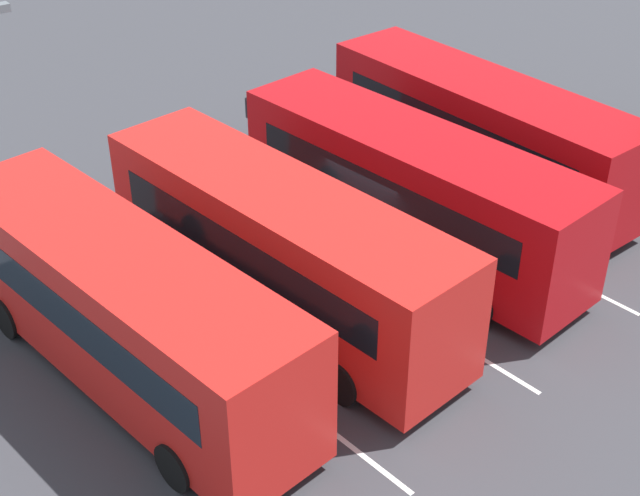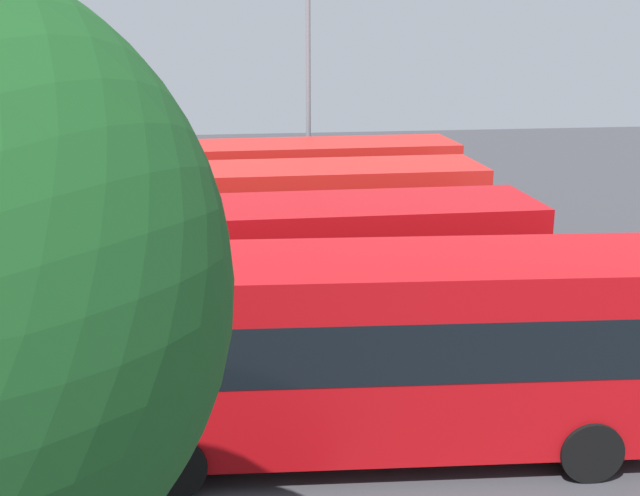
{
  "view_description": "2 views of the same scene",
  "coord_description": "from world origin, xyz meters",
  "px_view_note": "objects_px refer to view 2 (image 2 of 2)",
  "views": [
    {
      "loc": [
        -13.76,
        13.49,
        13.08
      ],
      "look_at": [
        -0.85,
        1.39,
        1.69
      ],
      "focal_mm": 50.38,
      "sensor_mm": 36.0,
      "label": 1
    },
    {
      "loc": [
        -2.3,
        -18.64,
        7.11
      ],
      "look_at": [
        0.33,
        0.89,
        1.57
      ],
      "focal_mm": 46.96,
      "sensor_mm": 36.0,
      "label": 2
    }
  ],
  "objects_px": {
    "bus_center_left": "(296,275)",
    "street_lamp": "(308,83)",
    "bus_center_right": "(287,225)",
    "bus_far_left": "(379,347)",
    "bus_far_right": "(289,193)"
  },
  "relations": [
    {
      "from": "bus_center_left",
      "to": "street_lamp",
      "type": "xyz_separation_m",
      "value": [
        1.67,
        11.54,
        3.02
      ]
    },
    {
      "from": "bus_center_left",
      "to": "bus_center_right",
      "type": "relative_size",
      "value": 1.0
    },
    {
      "from": "bus_far_left",
      "to": "bus_center_right",
      "type": "relative_size",
      "value": 1.01
    },
    {
      "from": "bus_far_right",
      "to": "bus_far_left",
      "type": "bearing_deg",
      "value": -90.01
    },
    {
      "from": "bus_center_right",
      "to": "bus_center_left",
      "type": "bearing_deg",
      "value": -93.35
    },
    {
      "from": "bus_far_left",
      "to": "bus_far_right",
      "type": "bearing_deg",
      "value": 94.96
    },
    {
      "from": "bus_center_left",
      "to": "bus_far_right",
      "type": "xyz_separation_m",
      "value": [
        0.68,
        8.24,
        0.0
      ]
    },
    {
      "from": "bus_far_right",
      "to": "bus_center_left",
      "type": "bearing_deg",
      "value": -95.91
    },
    {
      "from": "bus_center_left",
      "to": "bus_center_right",
      "type": "bearing_deg",
      "value": 86.7
    },
    {
      "from": "bus_center_left",
      "to": "bus_far_right",
      "type": "bearing_deg",
      "value": 84.9
    },
    {
      "from": "bus_far_left",
      "to": "bus_center_right",
      "type": "height_order",
      "value": "same"
    },
    {
      "from": "bus_center_left",
      "to": "bus_center_right",
      "type": "height_order",
      "value": "same"
    },
    {
      "from": "bus_center_right",
      "to": "street_lamp",
      "type": "xyz_separation_m",
      "value": [
        1.45,
        7.27,
        3.02
      ]
    },
    {
      "from": "bus_center_left",
      "to": "street_lamp",
      "type": "relative_size",
      "value": 1.2
    },
    {
      "from": "bus_far_right",
      "to": "street_lamp",
      "type": "bearing_deg",
      "value": 72.16
    }
  ]
}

